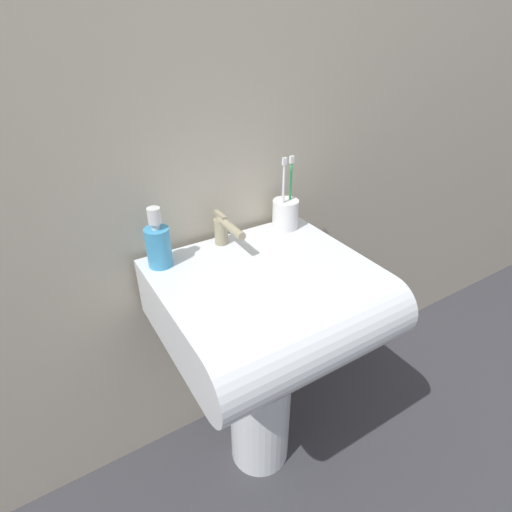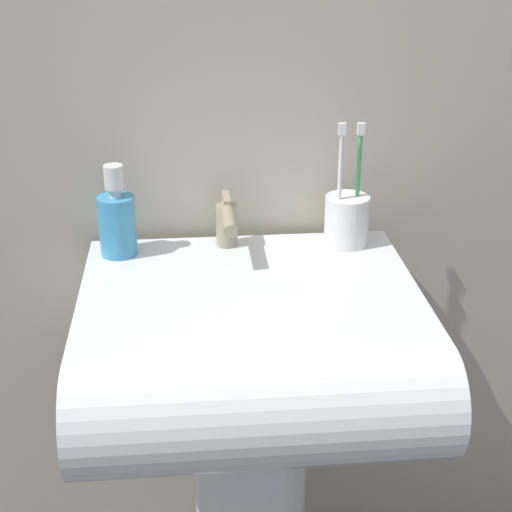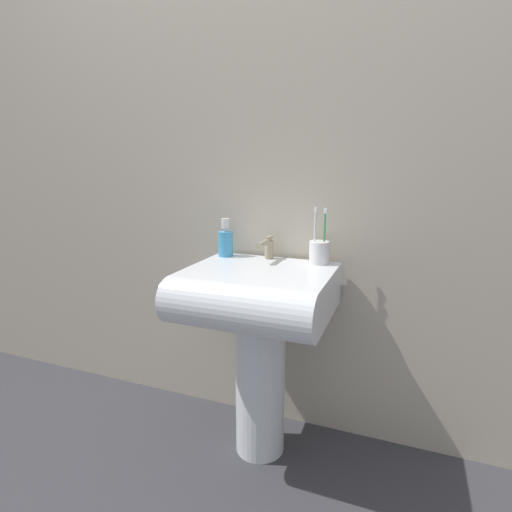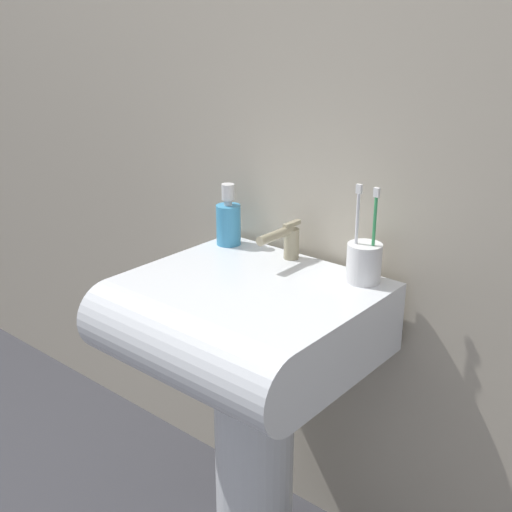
# 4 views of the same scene
# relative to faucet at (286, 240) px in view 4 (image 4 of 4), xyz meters

# --- Properties ---
(wall_back) EXTENTS (5.00, 0.05, 2.40)m
(wall_back) POSITION_rel_faucet_xyz_m (0.03, 0.10, 0.40)
(wall_back) COLOR #B7AD99
(wall_back) RESTS_ON ground
(sink_pedestal) EXTENTS (0.19, 0.19, 0.59)m
(sink_pedestal) POSITION_rel_faucet_xyz_m (0.03, -0.15, -0.51)
(sink_pedestal) COLOR white
(sink_pedestal) RESTS_ON ground
(sink_basin) EXTENTS (0.52, 0.49, 0.16)m
(sink_basin) POSITION_rel_faucet_xyz_m (0.03, -0.21, -0.13)
(sink_basin) COLOR white
(sink_basin) RESTS_ON sink_pedestal
(faucet) EXTENTS (0.04, 0.15, 0.09)m
(faucet) POSITION_rel_faucet_xyz_m (0.00, 0.00, 0.00)
(faucet) COLOR tan
(faucet) RESTS_ON sink_basin
(toothbrush_cup) EXTENTS (0.08, 0.08, 0.22)m
(toothbrush_cup) POSITION_rel_faucet_xyz_m (0.21, 0.01, -0.01)
(toothbrush_cup) COLOR white
(toothbrush_cup) RESTS_ON sink_basin
(soap_bottle) EXTENTS (0.06, 0.06, 0.16)m
(soap_bottle) POSITION_rel_faucet_xyz_m (-0.18, -0.00, 0.01)
(soap_bottle) COLOR #3F99CC
(soap_bottle) RESTS_ON sink_basin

